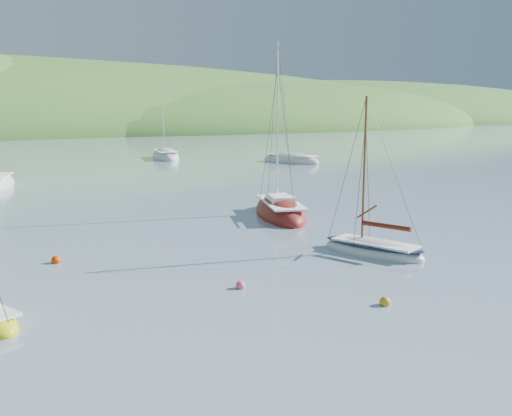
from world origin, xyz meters
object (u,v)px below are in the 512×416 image
distant_sloop_b (166,157)px  distant_sloop_d (291,161)px  daysailer_white (373,250)px  sloop_red (280,213)px

distant_sloop_b → distant_sloop_d: size_ratio=1.14×
distant_sloop_b → distant_sloop_d: bearing=-35.4°
daysailer_white → distant_sloop_b: distant_sloop_b is taller
daysailer_white → sloop_red: (1.75, 10.50, 0.03)m
distant_sloop_d → distant_sloop_b: bearing=111.7°
sloop_red → distant_sloop_b: (10.90, 43.49, -0.01)m
daysailer_white → distant_sloop_d: size_ratio=0.67×
daysailer_white → distant_sloop_d: bearing=41.7°
daysailer_white → distant_sloop_d: (24.06, 39.98, 0.00)m
daysailer_white → distant_sloop_d: 46.66m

